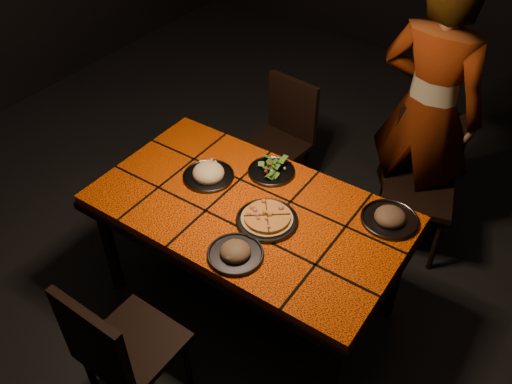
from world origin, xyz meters
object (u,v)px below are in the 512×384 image
Objects in this scene: chair_near at (117,348)px; diner at (428,112)px; plate_pasta at (208,174)px; dining_table at (248,217)px; chair_far_right at (422,174)px; plate_pizza at (267,219)px; chair_far_left at (284,132)px.

diner reaches higher than chair_near.
plate_pasta is at bearing 57.60° from diner.
dining_table is 1.19m from chair_far_right.
plate_pizza is at bearing -104.54° from chair_near.
diner is (0.49, 1.15, 0.22)m from dining_table.
dining_table is 1.27m from diner.
diner is (0.88, 0.17, 0.40)m from chair_far_left.
chair_near is 2.46× the size of plate_pizza.
chair_far_right is at bearing -108.04° from chair_near.
chair_near is 0.97× the size of chair_far_right.
chair_far_right is (0.67, 1.92, 0.01)m from chair_near.
diner is at bearing 16.32° from chair_far_left.
chair_near is 0.50× the size of diner.
diner is (-0.08, 0.11, 0.36)m from chair_far_right.
diner is (0.58, 2.03, 0.38)m from chair_near.
plate_pizza is (0.53, -1.02, 0.28)m from chair_far_left.
chair_near is at bearing -125.40° from chair_far_right.
plate_pasta is (-0.21, 0.95, 0.26)m from chair_near.
diner is 4.89× the size of plate_pizza.
chair_near reaches higher than dining_table.
chair_near is at bearing -105.67° from plate_pizza.
chair_far_right reaches higher than plate_pasta.
chair_far_right is 1.33m from plate_pasta.
plate_pasta is at bearing 167.50° from dining_table.
diner is 1.35m from plate_pasta.
chair_far_left is 1.18m from plate_pizza.
plate_pizza is (0.24, 0.85, 0.25)m from chair_near.
chair_near reaches higher than plate_pasta.
chair_far_right is at bearing 61.12° from dining_table.
chair_far_left is at bearing -79.89° from chair_near.
dining_table is at bearing -95.11° from chair_near.
chair_far_right is (0.57, 1.04, -0.14)m from dining_table.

